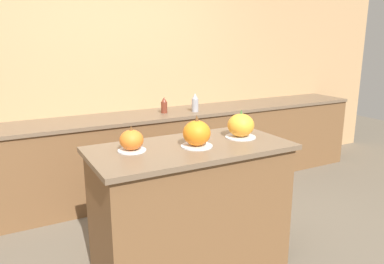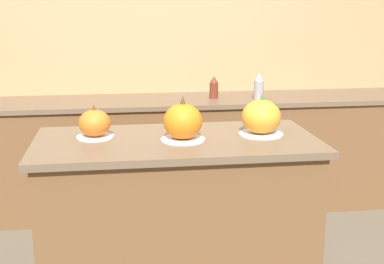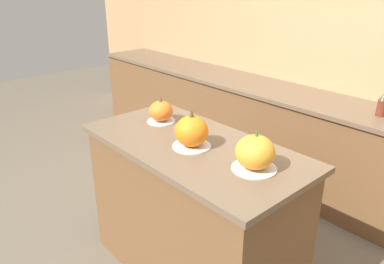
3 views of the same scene
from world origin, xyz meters
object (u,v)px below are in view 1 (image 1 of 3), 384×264
at_px(pumpkin_cake_right, 241,126).
at_px(bottle_short, 164,105).
at_px(pumpkin_cake_left, 132,141).
at_px(bottle_tall, 195,103).
at_px(pumpkin_cake_center, 197,134).

xyz_separation_m(pumpkin_cake_right, bottle_short, (0.02, 1.43, -0.07)).
height_order(pumpkin_cake_left, bottle_short, pumpkin_cake_left).
distance_m(pumpkin_cake_right, bottle_tall, 1.39).
height_order(pumpkin_cake_right, bottle_tall, pumpkin_cake_right).
distance_m(pumpkin_cake_center, bottle_short, 1.55).
height_order(pumpkin_cake_right, bottle_short, pumpkin_cake_right).
bearing_deg(pumpkin_cake_left, pumpkin_cake_center, -14.69).
xyz_separation_m(pumpkin_cake_left, pumpkin_cake_center, (0.43, -0.11, 0.02)).
distance_m(pumpkin_cake_center, pumpkin_cake_right, 0.41).
height_order(pumpkin_cake_center, bottle_tall, pumpkin_cake_center).
xyz_separation_m(pumpkin_cake_center, pumpkin_cake_right, (0.41, 0.06, -0.00)).
bearing_deg(bottle_tall, pumpkin_cake_right, -104.65).
relative_size(pumpkin_cake_left, pumpkin_cake_right, 0.82).
distance_m(pumpkin_cake_left, pumpkin_cake_center, 0.44).
relative_size(pumpkin_cake_center, bottle_short, 1.28).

